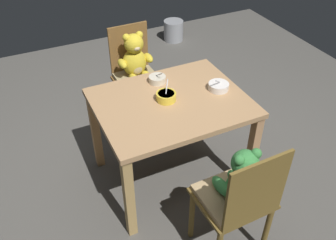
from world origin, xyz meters
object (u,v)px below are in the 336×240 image
(teddy_chair_near_front, at_px, (239,189))
(teddy_chair_far_center, at_px, (136,67))
(porridge_bowl_cream_far_center, at_px, (157,79))
(porridge_bowl_white_near_right, at_px, (219,86))
(metal_pail, at_px, (173,31))
(dining_table, at_px, (171,113))
(porridge_bowl_yellow_center, at_px, (166,96))

(teddy_chair_near_front, bearing_deg, teddy_chair_far_center, -0.24)
(porridge_bowl_cream_far_center, bearing_deg, teddy_chair_far_center, 87.82)
(porridge_bowl_white_near_right, relative_size, metal_pail, 0.56)
(dining_table, relative_size, porridge_bowl_white_near_right, 7.03)
(dining_table, height_order, porridge_bowl_cream_far_center, porridge_bowl_cream_far_center)
(dining_table, height_order, metal_pail, dining_table)
(teddy_chair_far_center, xyz_separation_m, porridge_bowl_cream_far_center, (-0.02, -0.50, 0.17))
(dining_table, xyz_separation_m, metal_pail, (1.08, 2.15, -0.48))
(porridge_bowl_yellow_center, bearing_deg, teddy_chair_far_center, 85.47)
(dining_table, bearing_deg, porridge_bowl_cream_far_center, 87.30)
(dining_table, xyz_separation_m, porridge_bowl_yellow_center, (-0.03, 0.02, 0.13))
(teddy_chair_near_front, relative_size, metal_pail, 3.50)
(porridge_bowl_cream_far_center, relative_size, porridge_bowl_yellow_center, 0.97)
(teddy_chair_near_front, distance_m, porridge_bowl_cream_far_center, 1.02)
(porridge_bowl_white_near_right, distance_m, metal_pail, 2.36)
(porridge_bowl_yellow_center, relative_size, metal_pail, 0.53)
(porridge_bowl_cream_far_center, distance_m, metal_pail, 2.26)
(teddy_chair_far_center, xyz_separation_m, metal_pail, (1.04, 1.40, -0.45))
(porridge_bowl_white_near_right, bearing_deg, metal_pail, 71.74)
(teddy_chair_near_front, bearing_deg, dining_table, 3.34)
(porridge_bowl_yellow_center, bearing_deg, dining_table, -40.29)
(teddy_chair_far_center, distance_m, porridge_bowl_cream_far_center, 0.52)
(teddy_chair_far_center, xyz_separation_m, porridge_bowl_white_near_right, (0.33, -0.77, 0.17))
(porridge_bowl_yellow_center, relative_size, porridge_bowl_white_near_right, 0.94)
(teddy_chair_far_center, height_order, metal_pail, teddy_chair_far_center)
(teddy_chair_far_center, bearing_deg, porridge_bowl_cream_far_center, -2.76)
(teddy_chair_far_center, distance_m, metal_pail, 1.80)
(porridge_bowl_cream_far_center, relative_size, porridge_bowl_white_near_right, 0.91)
(teddy_chair_far_center, height_order, porridge_bowl_yellow_center, teddy_chair_far_center)
(porridge_bowl_cream_far_center, bearing_deg, dining_table, -92.70)
(porridge_bowl_white_near_right, bearing_deg, porridge_bowl_yellow_center, 174.47)
(teddy_chair_far_center, bearing_deg, porridge_bowl_white_near_right, 22.75)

